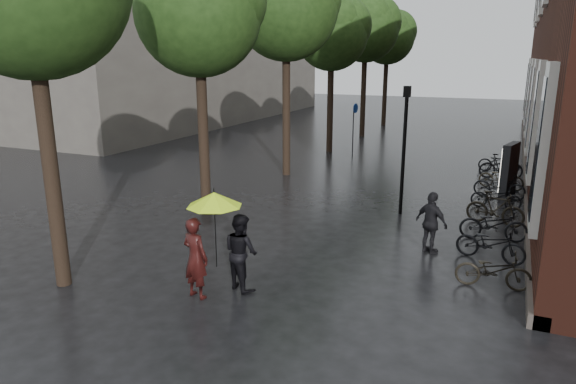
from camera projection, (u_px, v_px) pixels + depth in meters
The scene contains 11 objects.
ground at pixel (190, 346), 8.97m from camera, with size 120.00×120.00×0.00m, color black.
bg_building at pixel (154, 29), 40.51m from camera, with size 16.00×30.00×14.00m, color #47423D.
street_trees at pixel (311, 23), 22.99m from camera, with size 4.33×34.03×8.91m.
person_burgundy at pixel (195, 258), 10.60m from camera, with size 0.63×0.42×1.74m, color black.
person_black at pixel (241, 252), 11.01m from camera, with size 0.82×0.64×1.69m, color black.
lime_umbrella at pixel (214, 199), 10.50m from camera, with size 1.17×1.17×1.71m.
pedestrian_walking at pixel (431, 223), 13.03m from camera, with size 0.94×0.39×1.61m, color black.
parked_bicycles at pixel (497, 196), 16.89m from camera, with size 2.00×13.18×1.04m.
ad_lightbox at pixel (509, 170), 18.33m from camera, with size 0.29×1.28×1.93m.
lamp_post at pixel (405, 138), 15.88m from camera, with size 0.21×0.21×4.04m.
cycle_sign at pixel (354, 121), 26.04m from camera, with size 0.14×0.48×2.61m.
Camera 1 is at (4.78, -6.62, 4.90)m, focal length 32.00 mm.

